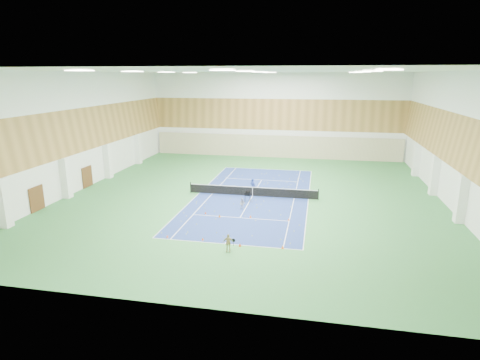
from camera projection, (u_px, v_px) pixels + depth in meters
name	position (u px, v px, depth m)	size (l,w,h in m)	color
ground	(252.00, 196.00, 39.73)	(40.00, 40.00, 0.00)	#32743A
room_shell	(253.00, 136.00, 38.21)	(36.00, 40.00, 12.00)	white
wood_cladding	(253.00, 115.00, 37.70)	(36.00, 40.00, 8.00)	#A5783D
ceiling_light_grid	(254.00, 72.00, 36.71)	(21.40, 25.40, 0.06)	white
court_surface	(252.00, 196.00, 39.73)	(10.97, 23.77, 0.01)	navy
tennis_balls_scatter	(252.00, 196.00, 39.72)	(10.57, 22.77, 0.07)	gold
tennis_net	(253.00, 191.00, 39.59)	(12.80, 0.10, 1.10)	black
back_curtain	(275.00, 146.00, 58.07)	(35.40, 0.16, 3.20)	#C6B793
door_left_a	(37.00, 199.00, 35.21)	(0.08, 1.80, 2.20)	#593319
door_left_b	(87.00, 177.00, 42.81)	(0.08, 1.80, 2.20)	#593319
coach	(253.00, 186.00, 40.11)	(0.60, 0.40, 1.65)	navy
child_court	(242.00, 204.00, 35.84)	(0.47, 0.36, 0.96)	#9A9BA3
child_apron	(228.00, 243.00, 27.09)	(0.75, 0.31, 1.28)	tan
ball_cart	(248.00, 197.00, 37.83)	(0.55, 0.55, 0.95)	black
cone_svc_a	(206.00, 213.00, 34.62)	(0.17, 0.17, 0.19)	#E2420B
cone_svc_b	(220.00, 216.00, 33.78)	(0.23, 0.23, 0.25)	#D65F0B
cone_svc_c	(251.00, 216.00, 33.68)	(0.20, 0.20, 0.22)	#FF5F0D
cone_svc_d	(289.00, 219.00, 33.03)	(0.18, 0.18, 0.20)	#FF590D
cone_base_a	(167.00, 236.00, 29.58)	(0.17, 0.17, 0.19)	#FF520D
cone_base_b	(203.00, 239.00, 29.09)	(0.19, 0.19, 0.21)	#F55C0C
cone_base_c	(240.00, 245.00, 28.06)	(0.21, 0.21, 0.23)	#DE420B
cone_base_d	(283.00, 247.00, 27.69)	(0.21, 0.21, 0.23)	#FF600D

